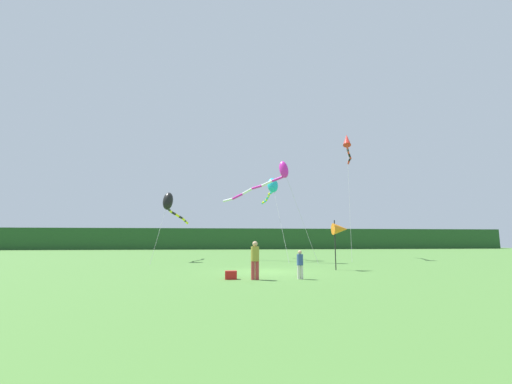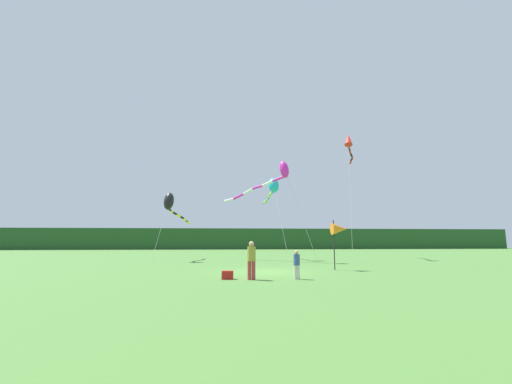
# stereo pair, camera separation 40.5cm
# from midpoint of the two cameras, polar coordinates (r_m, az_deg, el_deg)

# --- Properties ---
(ground_plane) EXTENTS (120.00, 120.00, 0.00)m
(ground_plane) POSITION_cam_midpoint_polar(r_m,az_deg,el_deg) (18.79, 2.44, -13.58)
(ground_plane) COLOR #477533
(distant_treeline) EXTENTS (108.00, 3.57, 3.85)m
(distant_treeline) POSITION_cam_midpoint_polar(r_m,az_deg,el_deg) (63.59, -3.22, -8.06)
(distant_treeline) COLOR #234C23
(distant_treeline) RESTS_ON ground
(person_adult) EXTENTS (0.37, 0.37, 1.69)m
(person_adult) POSITION_cam_midpoint_polar(r_m,az_deg,el_deg) (15.05, 0.00, -11.32)
(person_adult) COLOR #B23338
(person_adult) RESTS_ON ground
(person_child) EXTENTS (0.28, 0.28, 1.28)m
(person_child) POSITION_cam_midpoint_polar(r_m,az_deg,el_deg) (15.41, 7.80, -12.02)
(person_child) COLOR silver
(person_child) RESTS_ON ground
(cooler_box) EXTENTS (0.52, 0.35, 0.37)m
(cooler_box) POSITION_cam_midpoint_polar(r_m,az_deg,el_deg) (15.35, -4.17, -14.08)
(cooler_box) COLOR red
(cooler_box) RESTS_ON ground
(banner_flag_pole) EXTENTS (0.90, 0.70, 2.91)m
(banner_flag_pole) POSITION_cam_midpoint_polar(r_m,az_deg,el_deg) (20.43, 14.69, -6.25)
(banner_flag_pole) COLOR black
(banner_flag_pole) RESTS_ON ground
(kite_cyan) EXTENTS (1.14, 7.88, 7.48)m
(kite_cyan) POSITION_cam_midpoint_polar(r_m,az_deg,el_deg) (30.24, 3.33, 0.90)
(kite_cyan) COLOR #B2B2B2
(kite_cyan) RESTS_ON ground
(kite_red) EXTENTS (3.60, 8.49, 12.21)m
(kite_red) POSITION_cam_midpoint_polar(r_m,az_deg,el_deg) (34.31, 16.03, 8.16)
(kite_red) COLOR #B2B2B2
(kite_red) RESTS_ON ground
(kite_black) EXTENTS (1.98, 7.88, 5.83)m
(kite_black) POSITION_cam_midpoint_polar(r_m,az_deg,el_deg) (28.95, -14.11, -1.99)
(kite_black) COLOR #B2B2B2
(kite_black) RESTS_ON ground
(kite_magenta) EXTENTS (6.99, 6.90, 8.32)m
(kite_magenta) POSITION_cam_midpoint_polar(r_m,az_deg,el_deg) (27.91, 3.85, 2.94)
(kite_magenta) COLOR #B2B2B2
(kite_magenta) RESTS_ON ground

